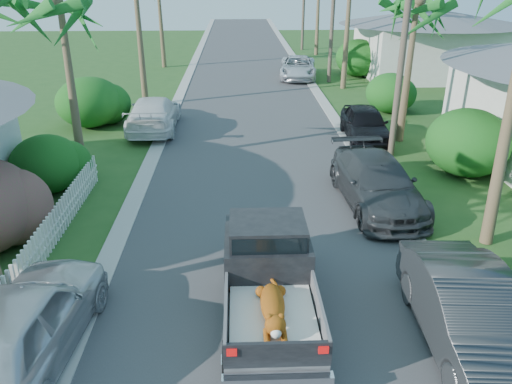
{
  "coord_description": "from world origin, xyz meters",
  "views": [
    {
      "loc": [
        -0.78,
        -6.37,
        7.17
      ],
      "look_at": [
        -0.28,
        6.47,
        1.4
      ],
      "focal_mm": 35.0,
      "sensor_mm": 36.0,
      "label": 1
    }
  ],
  "objects_px": {
    "parked_car_rn": "(470,315)",
    "utility_pole_c": "(333,12)",
    "parked_car_rf": "(365,124)",
    "palm_l_b": "(58,1)",
    "utility_pole_b": "(404,43)",
    "parked_car_rd": "(298,68)",
    "house_right_far": "(428,46)",
    "parked_car_lf": "(154,114)",
    "pickup_truck": "(268,268)",
    "parked_car_ln": "(23,325)",
    "palm_r_b": "(417,1)",
    "parked_car_rm": "(377,183)"
  },
  "relations": [
    {
      "from": "parked_car_rn",
      "to": "utility_pole_c",
      "type": "bearing_deg",
      "value": 88.59
    },
    {
      "from": "parked_car_rf",
      "to": "parked_car_rn",
      "type": "bearing_deg",
      "value": -92.8
    },
    {
      "from": "palm_l_b",
      "to": "utility_pole_b",
      "type": "relative_size",
      "value": 0.82
    },
    {
      "from": "parked_car_rd",
      "to": "house_right_far",
      "type": "height_order",
      "value": "house_right_far"
    },
    {
      "from": "parked_car_rn",
      "to": "utility_pole_c",
      "type": "xyz_separation_m",
      "value": [
        1.76,
        26.41,
        3.8
      ]
    },
    {
      "from": "parked_car_lf",
      "to": "pickup_truck",
      "type": "bearing_deg",
      "value": 107.12
    },
    {
      "from": "parked_car_ln",
      "to": "palm_l_b",
      "type": "distance_m",
      "value": 11.85
    },
    {
      "from": "parked_car_rd",
      "to": "parked_car_ln",
      "type": "height_order",
      "value": "parked_car_ln"
    },
    {
      "from": "parked_car_rd",
      "to": "parked_car_ln",
      "type": "xyz_separation_m",
      "value": [
        -8.6,
        -27.87,
        0.11
      ]
    },
    {
      "from": "utility_pole_b",
      "to": "utility_pole_c",
      "type": "bearing_deg",
      "value": 90.0
    },
    {
      "from": "parked_car_rn",
      "to": "parked_car_lf",
      "type": "xyz_separation_m",
      "value": [
        -8.62,
        15.58,
        -0.01
      ]
    },
    {
      "from": "parked_car_rd",
      "to": "utility_pole_c",
      "type": "bearing_deg",
      "value": -28.75
    },
    {
      "from": "pickup_truck",
      "to": "parked_car_rd",
      "type": "bearing_deg",
      "value": 81.9
    },
    {
      "from": "palm_r_b",
      "to": "parked_car_rd",
      "type": "bearing_deg",
      "value": 101.76
    },
    {
      "from": "palm_l_b",
      "to": "utility_pole_c",
      "type": "distance_m",
      "value": 20.3
    },
    {
      "from": "parked_car_lf",
      "to": "utility_pole_c",
      "type": "xyz_separation_m",
      "value": [
        10.38,
        10.83,
        3.8
      ]
    },
    {
      "from": "pickup_truck",
      "to": "parked_car_rf",
      "type": "relative_size",
      "value": 1.15
    },
    {
      "from": "parked_car_rm",
      "to": "parked_car_rf",
      "type": "xyz_separation_m",
      "value": [
        1.26,
        6.8,
        -0.02
      ]
    },
    {
      "from": "parked_car_lf",
      "to": "house_right_far",
      "type": "height_order",
      "value": "house_right_far"
    },
    {
      "from": "parked_car_rn",
      "to": "utility_pole_b",
      "type": "relative_size",
      "value": 0.54
    },
    {
      "from": "parked_car_ln",
      "to": "house_right_far",
      "type": "bearing_deg",
      "value": -117.36
    },
    {
      "from": "parked_car_ln",
      "to": "parked_car_lf",
      "type": "height_order",
      "value": "parked_car_ln"
    },
    {
      "from": "parked_car_rf",
      "to": "house_right_far",
      "type": "xyz_separation_m",
      "value": [
        8.0,
        14.79,
        1.36
      ]
    },
    {
      "from": "parked_car_rm",
      "to": "pickup_truck",
      "type": "bearing_deg",
      "value": -129.9
    },
    {
      "from": "parked_car_rn",
      "to": "palm_r_b",
      "type": "height_order",
      "value": "palm_r_b"
    },
    {
      "from": "parked_car_ln",
      "to": "utility_pole_c",
      "type": "distance_m",
      "value": 28.74
    },
    {
      "from": "parked_car_rm",
      "to": "palm_r_b",
      "type": "xyz_separation_m",
      "value": [
        2.86,
        6.59,
        5.17
      ]
    },
    {
      "from": "parked_car_rm",
      "to": "parked_car_rf",
      "type": "height_order",
      "value": "parked_car_rm"
    },
    {
      "from": "parked_car_rn",
      "to": "utility_pole_c",
      "type": "relative_size",
      "value": 0.54
    },
    {
      "from": "parked_car_lf",
      "to": "palm_r_b",
      "type": "xyz_separation_m",
      "value": [
        11.38,
        -2.17,
        5.15
      ]
    },
    {
      "from": "utility_pole_b",
      "to": "utility_pole_c",
      "type": "xyz_separation_m",
      "value": [
        0.0,
        15.0,
        0.0
      ]
    },
    {
      "from": "parked_car_ln",
      "to": "utility_pole_c",
      "type": "xyz_separation_m",
      "value": [
        10.6,
        26.45,
        3.75
      ]
    },
    {
      "from": "parked_car_rm",
      "to": "parked_car_lf",
      "type": "xyz_separation_m",
      "value": [
        -8.52,
        8.76,
        0.02
      ]
    },
    {
      "from": "pickup_truck",
      "to": "utility_pole_b",
      "type": "bearing_deg",
      "value": 59.78
    },
    {
      "from": "house_right_far",
      "to": "parked_car_ln",
      "type": "bearing_deg",
      "value": -122.32
    },
    {
      "from": "parked_car_ln",
      "to": "utility_pole_c",
      "type": "relative_size",
      "value": 0.56
    },
    {
      "from": "parked_car_ln",
      "to": "parked_car_lf",
      "type": "distance_m",
      "value": 15.63
    },
    {
      "from": "palm_r_b",
      "to": "utility_pole_c",
      "type": "height_order",
      "value": "utility_pole_c"
    },
    {
      "from": "parked_car_rd",
      "to": "utility_pole_b",
      "type": "xyz_separation_m",
      "value": [
        2.0,
        -16.41,
        3.86
      ]
    },
    {
      "from": "house_right_far",
      "to": "utility_pole_c",
      "type": "height_order",
      "value": "utility_pole_c"
    },
    {
      "from": "house_right_far",
      "to": "palm_r_b",
      "type": "bearing_deg",
      "value": -113.11
    },
    {
      "from": "house_right_far",
      "to": "utility_pole_c",
      "type": "xyz_separation_m",
      "value": [
        -7.4,
        -2.0,
        2.48
      ]
    },
    {
      "from": "palm_r_b",
      "to": "house_right_far",
      "type": "relative_size",
      "value": 0.8
    },
    {
      "from": "palm_r_b",
      "to": "parked_car_rf",
      "type": "bearing_deg",
      "value": 172.64
    },
    {
      "from": "parked_car_rf",
      "to": "parked_car_ln",
      "type": "height_order",
      "value": "parked_car_ln"
    },
    {
      "from": "parked_car_rf",
      "to": "house_right_far",
      "type": "distance_m",
      "value": 16.87
    },
    {
      "from": "pickup_truck",
      "to": "house_right_far",
      "type": "bearing_deg",
      "value": 63.93
    },
    {
      "from": "parked_car_rm",
      "to": "parked_car_lf",
      "type": "height_order",
      "value": "parked_car_lf"
    },
    {
      "from": "parked_car_rm",
      "to": "house_right_far",
      "type": "relative_size",
      "value": 0.6
    },
    {
      "from": "parked_car_rf",
      "to": "palm_r_b",
      "type": "bearing_deg",
      "value": -5.3
    }
  ]
}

